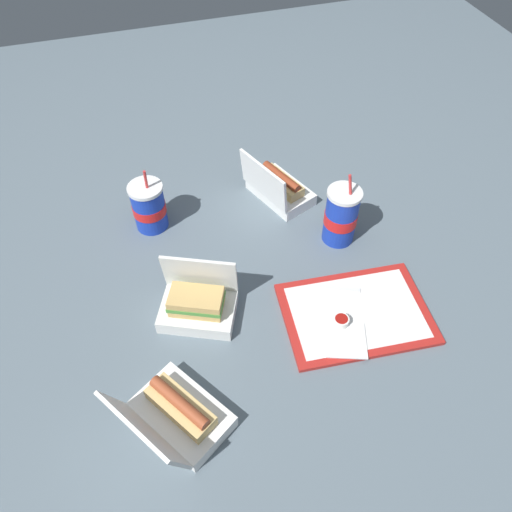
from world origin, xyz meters
TOP-DOWN VIEW (x-y plane):
  - ground_plane at (0.00, 0.00)m, footprint 3.20×3.20m
  - food_tray at (0.24, -0.19)m, footprint 0.39×0.29m
  - ketchup_cup at (0.19, -0.22)m, footprint 0.04×0.04m
  - napkin_stack at (0.18, -0.26)m, footprint 0.13×0.13m
  - plastic_fork at (0.23, -0.11)m, footprint 0.11×0.06m
  - clamshell_hotdog_center at (-0.25, -0.34)m, footprint 0.27×0.27m
  - clamshell_sandwich_right at (-0.14, -0.07)m, footprint 0.23×0.20m
  - clamshell_hotdog_left at (0.20, 0.29)m, footprint 0.21×0.24m
  - soda_cup_corner at (-0.20, 0.28)m, footprint 0.10×0.10m
  - soda_cup_front at (0.30, 0.07)m, footprint 0.10×0.10m

SIDE VIEW (x-z plane):
  - ground_plane at x=0.00m, z-range 0.00..0.00m
  - food_tray at x=0.24m, z-range 0.00..0.01m
  - napkin_stack at x=0.18m, z-range 0.01..0.02m
  - plastic_fork at x=0.23m, z-range 0.01..0.02m
  - ketchup_cup at x=0.19m, z-range 0.01..0.04m
  - clamshell_hotdog_left at x=0.20m, z-range -0.04..0.12m
  - clamshell_hotdog_center at x=-0.25m, z-range -0.04..0.12m
  - clamshell_sandwich_right at x=-0.14m, z-range -0.04..0.13m
  - soda_cup_corner at x=-0.20m, z-range -0.03..0.18m
  - soda_cup_front at x=0.30m, z-range -0.03..0.21m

